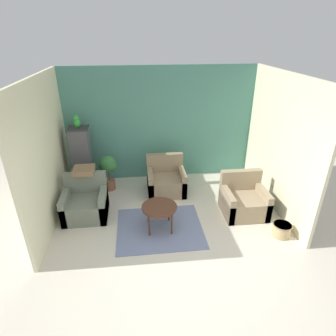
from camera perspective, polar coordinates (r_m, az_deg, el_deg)
The scene contains 14 objects.
ground_plane at distance 4.94m, azimuth 2.19°, elevation -18.21°, with size 20.00×20.00×0.00m, color beige.
wall_back_accent at distance 6.93m, azimuth -1.53°, elevation 8.79°, with size 4.65×0.06×2.77m.
wall_left at distance 5.69m, azimuth -23.62°, elevation 2.57°, with size 0.06×3.08×2.77m.
wall_right at distance 6.15m, azimuth 21.82°, elevation 4.58°, with size 0.06×3.08×2.77m.
area_rug at distance 5.58m, azimuth -1.70°, elevation -12.03°, with size 1.63×1.40×0.01m.
coffee_table at distance 5.31m, azimuth -1.77°, elevation -8.24°, with size 0.67×0.67×0.50m.
armchair_left at distance 6.01m, azimuth -16.40°, elevation -6.96°, with size 0.86×0.78×0.85m.
armchair_right at distance 6.06m, azimuth 15.08°, elevation -6.49°, with size 0.86×0.78×0.85m.
armchair_middle at distance 6.60m, azimuth -0.41°, elevation -2.63°, with size 0.86×0.78×0.85m.
birdcage at distance 6.78m, azimuth -16.99°, elevation 1.57°, with size 0.48×0.48×1.54m.
parrot at distance 6.47m, azimuth -18.04°, elevation 8.93°, with size 0.14×0.25×0.29m.
potted_plant at distance 6.70m, azimuth -12.09°, elevation -0.01°, with size 0.42×0.38×0.86m.
wicker_basket at distance 5.73m, azimuth 22.09°, elevation -11.49°, with size 0.34×0.34×0.25m.
throw_pillow at distance 5.96m, azimuth -16.76°, elevation -0.44°, with size 0.41×0.41×0.10m.
Camera 1 is at (-0.59, -3.48, 3.45)m, focal length 30.00 mm.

